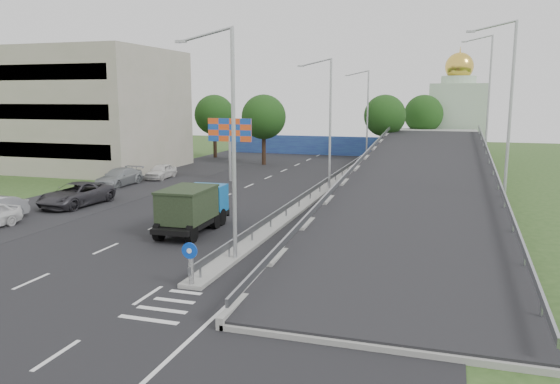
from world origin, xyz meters
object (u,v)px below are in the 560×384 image
at_px(lamp_post_near, 229,132).
at_px(parked_car_c, 76,195).
at_px(billboard, 230,134).
at_px(lamp_post_mid, 328,117).
at_px(dump_truck, 193,207).
at_px(parked_car_d, 119,177).
at_px(parked_car_e, 161,171).
at_px(lamp_post_far, 366,111).
at_px(sign_bollard, 191,263).
at_px(church, 457,112).

bearing_deg(lamp_post_near, parked_car_c, 149.89).
xyz_separation_m(billboard, parked_car_c, (-5.80, -13.35, -3.40)).
relative_size(lamp_post_mid, dump_truck, 1.72).
height_order(parked_car_d, parked_car_e, parked_car_d).
distance_m(lamp_post_far, parked_car_d, 29.10).
bearing_deg(parked_car_d, billboard, 33.34).
height_order(sign_bollard, parked_car_d, sign_bollard).
relative_size(parked_car_c, parked_car_e, 1.43).
bearing_deg(lamp_post_near, dump_truck, 132.29).
xyz_separation_m(sign_bollard, parked_car_d, (-16.93, 20.78, -0.31)).
height_order(billboard, parked_car_d, billboard).
relative_size(sign_bollard, lamp_post_far, 0.17).
bearing_deg(billboard, lamp_post_mid, -12.38).
relative_size(church, dump_truck, 2.35).
relative_size(lamp_post_near, dump_truck, 1.72).
height_order(dump_truck, parked_car_d, dump_truck).
height_order(lamp_post_mid, billboard, lamp_post_mid).
xyz_separation_m(lamp_post_mid, parked_car_e, (-15.68, 1.52, -5.13)).
bearing_deg(lamp_post_near, lamp_post_mid, 90.00).
bearing_deg(lamp_post_mid, parked_car_d, -169.87).
relative_size(dump_truck, parked_car_e, 1.48).
relative_size(lamp_post_far, parked_car_c, 1.77).
bearing_deg(sign_bollard, lamp_post_near, 88.36).
distance_m(lamp_post_near, dump_truck, 7.48).
relative_size(sign_bollard, parked_car_d, 0.33).
height_order(church, parked_car_e, church).
height_order(parked_car_c, parked_car_e, parked_car_c).
bearing_deg(sign_bollard, dump_truck, 115.51).
bearing_deg(parked_car_e, dump_truck, -58.69).
distance_m(lamp_post_mid, dump_truck, 16.64).
xyz_separation_m(lamp_post_mid, church, (9.89, 34.00, -0.50)).
height_order(lamp_post_mid, parked_car_e, lamp_post_mid).
bearing_deg(dump_truck, parked_car_e, 122.43).
bearing_deg(parked_car_c, dump_truck, -17.32).
relative_size(sign_bollard, dump_truck, 0.28).
distance_m(sign_bollard, parked_car_c, 19.36).
distance_m(lamp_post_far, parked_car_c, 35.08).
xyz_separation_m(sign_bollard, parked_car_c, (-14.80, 12.47, -0.24)).
relative_size(lamp_post_mid, church, 0.73).
relative_size(parked_car_d, parked_car_e, 1.26).
bearing_deg(lamp_post_far, parked_car_c, -115.43).
bearing_deg(billboard, sign_bollard, -70.79).
height_order(sign_bollard, parked_car_c, sign_bollard).
bearing_deg(parked_car_d, parked_car_e, 74.38).
height_order(sign_bollard, church, church).
relative_size(sign_bollard, lamp_post_near, 0.17).
distance_m(lamp_post_far, billboard, 20.24).
xyz_separation_m(lamp_post_far, dump_truck, (-4.07, -35.53, -4.39)).
xyz_separation_m(sign_bollard, lamp_post_far, (0.11, 43.83, 4.77)).
bearing_deg(sign_bollard, church, 80.19).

